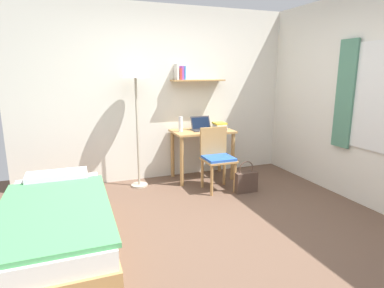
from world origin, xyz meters
name	(u,v)px	position (x,y,z in m)	size (l,w,h in m)	color
ground_plane	(219,233)	(0.00, 0.00, 0.00)	(5.28, 5.28, 0.00)	brown
wall_back	(164,94)	(0.00, 2.02, 1.30)	(4.40, 0.27, 2.60)	silver
wall_right	(378,101)	(2.02, 0.00, 1.30)	(0.10, 4.40, 2.60)	silver
bed	(57,227)	(-1.54, 0.23, 0.24)	(0.94, 1.94, 0.54)	#B2844C
desk	(202,140)	(0.51, 1.70, 0.60)	(0.92, 0.55, 0.76)	#B2844C
desk_chair	(217,156)	(0.53, 1.20, 0.49)	(0.42, 0.40, 0.87)	#B2844C
standing_lamp	(135,77)	(-0.49, 1.69, 1.57)	(0.40, 0.40, 1.78)	#B2A893
laptop	(201,127)	(0.51, 1.73, 0.82)	(0.32, 0.22, 0.21)	#2D2D33
water_bottle	(181,124)	(0.16, 1.70, 0.88)	(0.06, 0.06, 0.23)	silver
book_stack	(220,126)	(0.78, 1.64, 0.82)	(0.20, 0.25, 0.12)	purple
handbag	(246,181)	(0.85, 0.94, 0.15)	(0.32, 0.13, 0.44)	#4C382D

